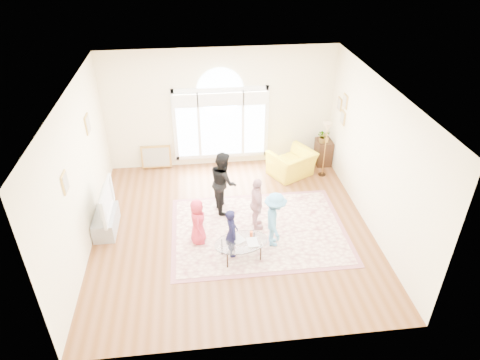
{
  "coord_description": "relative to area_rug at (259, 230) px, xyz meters",
  "views": [
    {
      "loc": [
        -0.7,
        -7.41,
        5.93
      ],
      "look_at": [
        0.2,
        0.3,
        1.08
      ],
      "focal_mm": 32.0,
      "sensor_mm": 36.0,
      "label": 1
    }
  ],
  "objects": [
    {
      "name": "child_black",
      "position": [
        -0.69,
        0.9,
        0.75
      ],
      "size": [
        0.65,
        0.79,
        1.48
      ],
      "primitive_type": "imported",
      "rotation": [
        0.0,
        0.0,
        1.71
      ],
      "color": "black",
      "rests_on": "area_rug"
    },
    {
      "name": "child_navy",
      "position": [
        -0.66,
        -0.68,
        0.55
      ],
      "size": [
        0.28,
        0.41,
        1.07
      ],
      "primitive_type": "imported",
      "rotation": [
        0.0,
        0.0,
        1.64
      ],
      "color": "#121234",
      "rests_on": "area_rug"
    },
    {
      "name": "coffee_table",
      "position": [
        -0.49,
        -0.82,
        0.39
      ],
      "size": [
        1.19,
        0.89,
        0.54
      ],
      "rotation": [
        0.0,
        0.0,
        0.2
      ],
      "color": "silver",
      "rests_on": "ground"
    },
    {
      "name": "tv_console",
      "position": [
        -3.31,
        0.43,
        0.2
      ],
      "size": [
        0.45,
        1.0,
        0.42
      ],
      "primitive_type": "cube",
      "color": "gray",
      "rests_on": "ground"
    },
    {
      "name": "child_pink",
      "position": [
        -0.04,
        0.12,
        0.63
      ],
      "size": [
        0.32,
        0.73,
        1.23
      ],
      "primitive_type": "imported",
      "rotation": [
        0.0,
        0.0,
        1.6
      ],
      "color": "#D0959A",
      "rests_on": "area_rug"
    },
    {
      "name": "child_blue",
      "position": [
        0.24,
        -0.47,
        0.63
      ],
      "size": [
        0.51,
        0.83,
        1.23
      ],
      "primitive_type": "imported",
      "rotation": [
        0.0,
        0.0,
        1.5
      ],
      "color": "#5296C6",
      "rests_on": "area_rug"
    },
    {
      "name": "child_red",
      "position": [
        -1.32,
        -0.22,
        0.53
      ],
      "size": [
        0.35,
        0.52,
        1.03
      ],
      "primitive_type": "imported",
      "rotation": [
        0.0,
        0.0,
        1.53
      ],
      "color": "#C42B40",
      "rests_on": "area_rug"
    },
    {
      "name": "television",
      "position": [
        -3.31,
        0.43,
        0.75
      ],
      "size": [
        0.18,
        1.17,
        0.67
      ],
      "color": "black",
      "rests_on": "tv_console"
    },
    {
      "name": "leaning_picture",
      "position": [
        -2.34,
        3.03,
        -0.01
      ],
      "size": [
        0.8,
        0.14,
        0.62
      ],
      "primitive_type": "cube",
      "rotation": [
        -0.14,
        0.0,
        0.0
      ],
      "color": "tan",
      "rests_on": "ground"
    },
    {
      "name": "floor_lamp",
      "position": [
        2.04,
        2.15,
        1.27
      ],
      "size": [
        0.26,
        0.26,
        1.51
      ],
      "color": "black",
      "rests_on": "ground"
    },
    {
      "name": "potted_plant",
      "position": [
        2.14,
        2.66,
        0.88
      ],
      "size": [
        0.34,
        0.3,
        0.37
      ],
      "primitive_type": "imported",
      "rotation": [
        0.0,
        0.0,
        -0.02
      ],
      "color": "#33722D",
      "rests_on": "plant_pedestal"
    },
    {
      "name": "area_rug",
      "position": [
        0.0,
        0.0,
        0.0
      ],
      "size": [
        3.6,
        2.6,
        0.02
      ],
      "primitive_type": "cube",
      "color": "beige",
      "rests_on": "ground"
    },
    {
      "name": "plant_pedestal",
      "position": [
        2.14,
        2.66,
        0.34
      ],
      "size": [
        0.2,
        0.2,
        0.7
      ],
      "primitive_type": "cylinder",
      "color": "white",
      "rests_on": "ground"
    },
    {
      "name": "rug_border",
      "position": [
        0.0,
        0.0,
        -0.0
      ],
      "size": [
        3.8,
        2.8,
        0.01
      ],
      "primitive_type": "cube",
      "color": "#95575D",
      "rests_on": "ground"
    },
    {
      "name": "side_cabinet",
      "position": [
        2.22,
        2.76,
        0.34
      ],
      "size": [
        0.4,
        0.5,
        0.7
      ],
      "primitive_type": "cube",
      "color": "black",
      "rests_on": "ground"
    },
    {
      "name": "room_shell",
      "position": [
        -0.55,
        2.96,
        1.56
      ],
      "size": [
        6.0,
        6.0,
        6.0
      ],
      "color": "beige",
      "rests_on": "ground"
    },
    {
      "name": "ground",
      "position": [
        -0.56,
        0.13,
        -0.01
      ],
      "size": [
        6.0,
        6.0,
        0.0
      ],
      "primitive_type": "plane",
      "color": "brown",
      "rests_on": "ground"
    },
    {
      "name": "armchair",
      "position": [
        1.21,
        2.24,
        0.34
      ],
      "size": [
        1.38,
        1.32,
        0.69
      ],
      "primitive_type": "imported",
      "rotation": [
        0.0,
        0.0,
        3.64
      ],
      "color": "yellow",
      "rests_on": "ground"
    }
  ]
}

